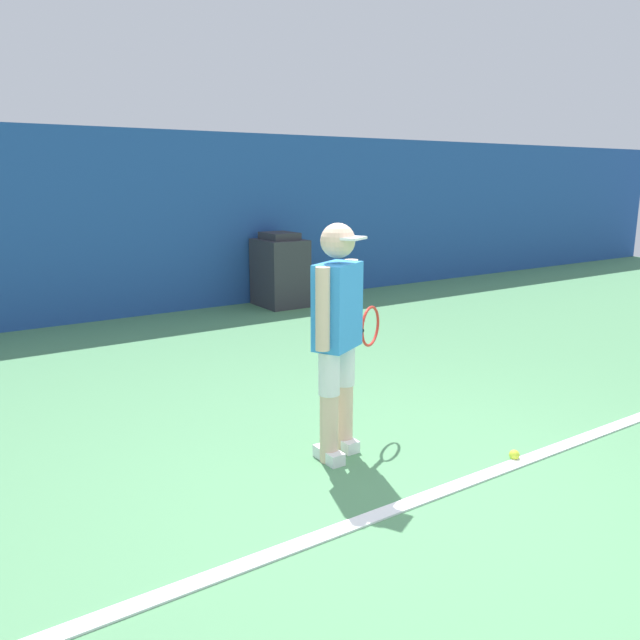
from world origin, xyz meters
TOP-DOWN VIEW (x-y plane):
  - ground_plane at (0.00, 0.00)m, footprint 24.00×24.00m
  - back_wall at (0.00, 5.67)m, footprint 24.00×0.10m
  - court_baseline at (0.00, -0.12)m, footprint 21.60×0.10m
  - tennis_player at (-0.06, 0.66)m, footprint 0.82×0.51m
  - tennis_ball at (0.86, -0.06)m, footprint 0.07×0.07m
  - covered_chair at (2.13, 5.21)m, footprint 0.60×0.74m

SIDE VIEW (x-z plane):
  - ground_plane at x=0.00m, z-range 0.00..0.00m
  - court_baseline at x=0.00m, z-range 0.00..0.01m
  - tennis_ball at x=0.86m, z-range 0.00..0.07m
  - covered_chair at x=2.13m, z-range -0.02..1.03m
  - tennis_player at x=-0.06m, z-range 0.08..1.62m
  - back_wall at x=0.00m, z-range 0.00..2.43m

